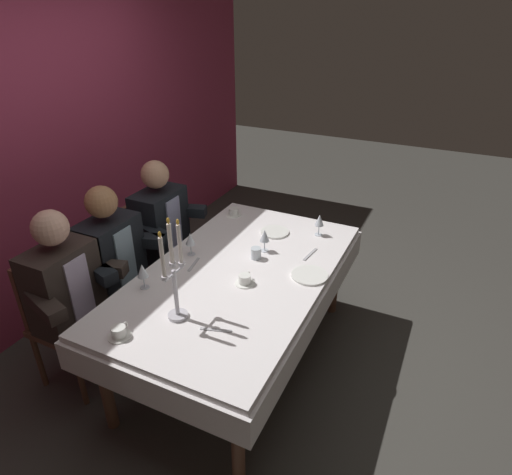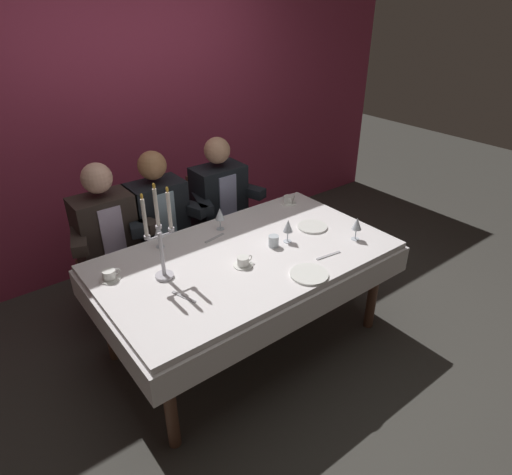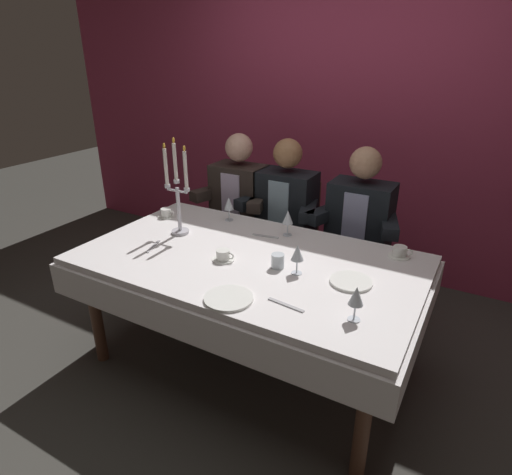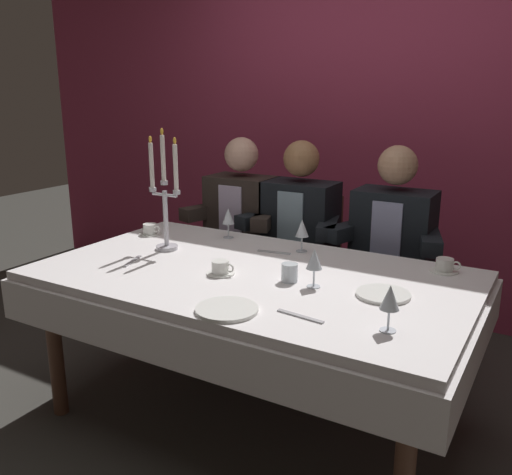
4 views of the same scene
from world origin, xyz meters
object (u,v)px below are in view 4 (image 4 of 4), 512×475
Objects in this scene: seated_diner_0 at (242,218)px; seated_diner_2 at (393,238)px; coffee_cup_2 at (221,268)px; candelabra at (165,201)px; dinner_plate_1 at (227,309)px; wine_glass_0 at (228,217)px; dining_table at (252,296)px; dinner_plate_0 at (383,295)px; wine_glass_1 at (390,299)px; coffee_cup_0 at (445,266)px; water_tumbler_0 at (290,273)px; wine_glass_2 at (302,229)px; coffee_cup_1 at (150,230)px; seated_diner_1 at (300,225)px; wine_glass_3 at (314,260)px.

seated_diner_2 is at bearing 0.00° from seated_diner_0.
candelabra is at bearing 157.76° from coffee_cup_2.
wine_glass_0 is (-0.55, 0.86, 0.11)m from dinner_plate_1.
dinner_plate_1 reaches higher than dining_table.
wine_glass_1 reaches higher than dinner_plate_0.
water_tumbler_0 is at bearing -139.52° from coffee_cup_0.
wine_glass_2 reaches higher than dinner_plate_0.
coffee_cup_0 is at bearing 55.47° from dinner_plate_1.
coffee_cup_1 is 1.00× the size of coffee_cup_2.
wine_glass_1 is at bearing -42.38° from seated_diner_0.
seated_diner_1 is (-0.39, 0.92, -0.04)m from water_tumbler_0.
wine_glass_0 is at bearing -149.15° from seated_diner_2.
coffee_cup_2 is at bearing -84.82° from seated_diner_1.
water_tumbler_0 is 0.06× the size of seated_diner_1.
dinner_plate_0 is 1.30× the size of wine_glass_1.
wine_glass_3 is 1.07m from seated_diner_1.
wine_glass_1 reaches higher than coffee_cup_0.
wine_glass_1 is at bearing -69.66° from dinner_plate_0.
wine_glass_0 is 1.00× the size of wine_glass_1.
seated_diner_2 reaches higher than dining_table.
seated_diner_2 is at bearing 104.14° from dinner_plate_0.
seated_diner_2 reaches higher than wine_glass_1.
wine_glass_3 reaches higher than dining_table.
dining_table is 1.56× the size of seated_diner_2.
wine_glass_3 is (-0.28, -0.04, 0.11)m from dinner_plate_0.
seated_diner_0 and seated_diner_1 have the same top height.
dining_table is at bearing 108.88° from dinner_plate_1.
wine_glass_1 is at bearing -33.29° from wine_glass_0.
candelabra is at bearing -138.83° from seated_diner_2.
seated_diner_0 is (-0.60, 0.89, 0.11)m from dining_table.
dining_table is 0.26m from water_tumbler_0.
wine_glass_2 reaches higher than coffee_cup_2.
coffee_cup_2 is 1.10m from seated_diner_2.
seated_diner_1 is at bearing 180.00° from seated_diner_2.
coffee_cup_2 is (0.71, -0.36, 0.00)m from coffee_cup_1.
water_tumbler_0 reaches higher than coffee_cup_2.
wine_glass_1 is (1.11, -0.73, 0.00)m from wine_glass_0.
dinner_plate_1 is at bearing -75.65° from seated_diner_1.
coffee_cup_0 is (0.54, 0.46, -0.01)m from water_tumbler_0.
candelabra is 2.60× the size of dinner_plate_1.
seated_diner_2 reaches higher than dinner_plate_1.
coffee_cup_1 is 0.88m from seated_diner_1.
dinner_plate_0 is 0.17× the size of seated_diner_2.
dinner_plate_1 is 1.42× the size of wine_glass_2.
candelabra is 0.39m from coffee_cup_1.
coffee_cup_0 is at bearing 3.14° from wine_glass_2.
candelabra is 4.58× the size of coffee_cup_1.
wine_glass_1 and wine_glass_3 have the same top height.
dinner_plate_0 is at bearing -75.86° from seated_diner_2.
candelabra is at bearing 175.84° from dinner_plate_0.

